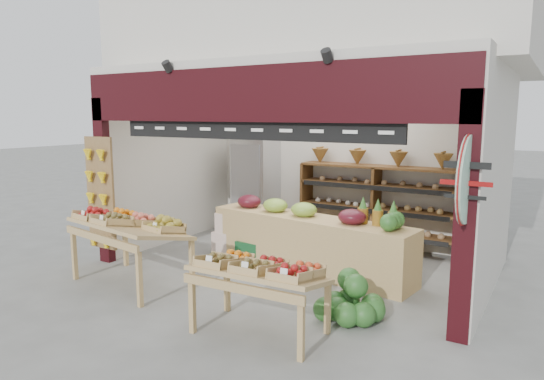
{
  "coord_description": "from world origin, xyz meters",
  "views": [
    {
      "loc": [
        3.57,
        -6.25,
        2.4
      ],
      "look_at": [
        -0.1,
        -0.2,
        1.29
      ],
      "focal_mm": 32.0,
      "sensor_mm": 36.0,
      "label": 1
    }
  ],
  "objects_px": {
    "back_shelving": "(376,190)",
    "cardboard_stack": "(242,241)",
    "display_table_left": "(127,224)",
    "mid_counter": "(308,241)",
    "refrigerator": "(256,186)",
    "display_table_right": "(260,270)",
    "watermelon_pile": "(351,303)"
  },
  "relations": [
    {
      "from": "back_shelving",
      "to": "cardboard_stack",
      "type": "xyz_separation_m",
      "value": [
        -1.78,
        -1.64,
        -0.8
      ]
    },
    {
      "from": "cardboard_stack",
      "to": "display_table_left",
      "type": "xyz_separation_m",
      "value": [
        -0.67,
        -1.89,
        0.58
      ]
    },
    {
      "from": "mid_counter",
      "to": "display_table_left",
      "type": "relative_size",
      "value": 1.85
    },
    {
      "from": "refrigerator",
      "to": "display_table_right",
      "type": "height_order",
      "value": "refrigerator"
    },
    {
      "from": "display_table_right",
      "to": "watermelon_pile",
      "type": "relative_size",
      "value": 1.9
    },
    {
      "from": "mid_counter",
      "to": "watermelon_pile",
      "type": "bearing_deg",
      "value": -47.28
    },
    {
      "from": "back_shelving",
      "to": "mid_counter",
      "type": "relative_size",
      "value": 0.82
    },
    {
      "from": "cardboard_stack",
      "to": "refrigerator",
      "type": "bearing_deg",
      "value": 114.27
    },
    {
      "from": "display_table_left",
      "to": "display_table_right",
      "type": "relative_size",
      "value": 1.26
    },
    {
      "from": "cardboard_stack",
      "to": "display_table_left",
      "type": "distance_m",
      "value": 2.09
    },
    {
      "from": "watermelon_pile",
      "to": "back_shelving",
      "type": "bearing_deg",
      "value": 104.34
    },
    {
      "from": "back_shelving",
      "to": "watermelon_pile",
      "type": "xyz_separation_m",
      "value": [
        0.79,
        -3.1,
        -0.87
      ]
    },
    {
      "from": "refrigerator",
      "to": "watermelon_pile",
      "type": "relative_size",
      "value": 2.5
    },
    {
      "from": "back_shelving",
      "to": "display_table_left",
      "type": "height_order",
      "value": "back_shelving"
    },
    {
      "from": "refrigerator",
      "to": "cardboard_stack",
      "type": "relative_size",
      "value": 1.92
    },
    {
      "from": "mid_counter",
      "to": "watermelon_pile",
      "type": "xyz_separation_m",
      "value": [
        1.27,
        -1.37,
        -0.26
      ]
    },
    {
      "from": "cardboard_stack",
      "to": "watermelon_pile",
      "type": "distance_m",
      "value": 2.96
    },
    {
      "from": "cardboard_stack",
      "to": "mid_counter",
      "type": "xyz_separation_m",
      "value": [
        1.3,
        -0.08,
        0.19
      ]
    },
    {
      "from": "display_table_right",
      "to": "watermelon_pile",
      "type": "bearing_deg",
      "value": 50.39
    },
    {
      "from": "cardboard_stack",
      "to": "watermelon_pile",
      "type": "xyz_separation_m",
      "value": [
        2.57,
        -1.46,
        -0.07
      ]
    },
    {
      "from": "back_shelving",
      "to": "refrigerator",
      "type": "height_order",
      "value": "refrigerator"
    },
    {
      "from": "cardboard_stack",
      "to": "back_shelving",
      "type": "bearing_deg",
      "value": 42.63
    },
    {
      "from": "refrigerator",
      "to": "watermelon_pile",
      "type": "height_order",
      "value": "refrigerator"
    },
    {
      "from": "refrigerator",
      "to": "cardboard_stack",
      "type": "bearing_deg",
      "value": -68.6
    },
    {
      "from": "refrigerator",
      "to": "display_table_left",
      "type": "distance_m",
      "value": 3.39
    },
    {
      "from": "cardboard_stack",
      "to": "display_table_left",
      "type": "relative_size",
      "value": 0.54
    },
    {
      "from": "refrigerator",
      "to": "display_table_right",
      "type": "distance_m",
      "value": 4.58
    },
    {
      "from": "cardboard_stack",
      "to": "display_table_right",
      "type": "distance_m",
      "value": 3.01
    },
    {
      "from": "back_shelving",
      "to": "refrigerator",
      "type": "distance_m",
      "value": 2.46
    },
    {
      "from": "refrigerator",
      "to": "display_table_left",
      "type": "bearing_deg",
      "value": -92.73
    },
    {
      "from": "back_shelving",
      "to": "mid_counter",
      "type": "height_order",
      "value": "back_shelving"
    },
    {
      "from": "display_table_right",
      "to": "watermelon_pile",
      "type": "distance_m",
      "value": 1.24
    }
  ]
}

